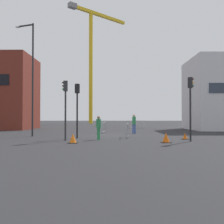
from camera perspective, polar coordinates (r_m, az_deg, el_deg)
name	(u,v)px	position (r m, az deg, el deg)	size (l,w,h in m)	color
ground	(111,135)	(21.71, -0.17, -5.36)	(160.00, 160.00, 0.00)	#28282B
construction_crane	(92,50)	(60.86, -4.70, 14.08)	(13.34, 11.70, 27.31)	gold
streetlamp_tall	(31,72)	(21.59, -18.28, 8.90)	(1.71, 0.65, 9.33)	#232326
traffic_light_crosswalk	(65,100)	(16.83, -10.77, 2.65)	(0.39, 0.29, 4.03)	#2D2D30
traffic_light_verge	(77,102)	(18.50, -8.07, 2.36)	(0.36, 0.38, 4.06)	black
traffic_light_far	(190,98)	(16.86, 17.73, 3.01)	(0.39, 0.34, 4.19)	#232326
pedestrian_walking	(134,122)	(23.56, 5.13, -2.37)	(0.34, 0.34, 1.85)	#33519E
pedestrian_waiting	(99,126)	(17.20, -3.14, -3.26)	(0.34, 0.34, 1.66)	#2D844C
safety_barrier_right_run	(128,130)	(19.11, 3.68, -4.24)	(0.24, 2.22, 1.08)	gray
safety_barrier_left_run	(136,124)	(34.28, 5.59, -2.86)	(2.51, 0.06, 1.08)	#B2B5BA
safety_barrier_mid_span	(104,127)	(24.87, -1.90, -3.52)	(0.32, 2.48, 1.08)	gray
traffic_cone_orange	(166,138)	(15.68, 12.42, -5.91)	(0.61, 0.61, 0.62)	black
traffic_cone_striped	(185,136)	(18.35, 16.57, -5.44)	(0.45, 0.45, 0.46)	black
traffic_cone_on_verge	(73,139)	(15.23, -9.07, -6.12)	(0.58, 0.58, 0.59)	black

